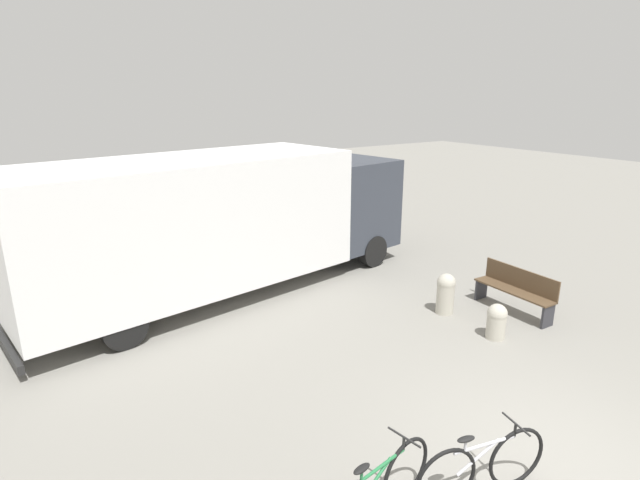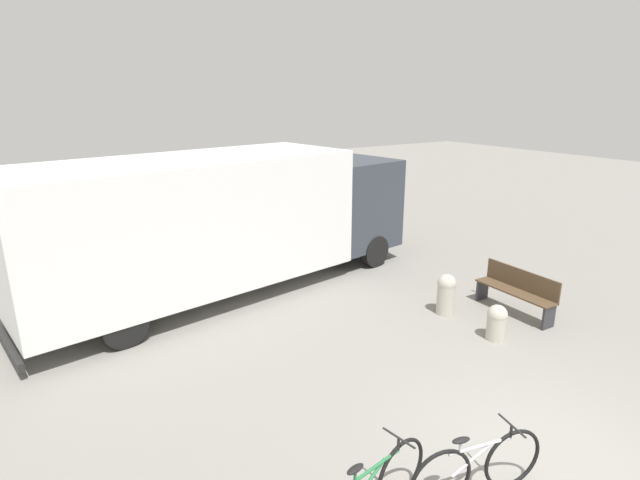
{
  "view_description": "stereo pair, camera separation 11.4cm",
  "coord_description": "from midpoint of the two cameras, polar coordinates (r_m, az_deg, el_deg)",
  "views": [
    {
      "loc": [
        -5.23,
        -2.71,
        4.42
      ],
      "look_at": [
        -0.07,
        5.07,
        1.63
      ],
      "focal_mm": 28.0,
      "sensor_mm": 36.0,
      "label": 1
    },
    {
      "loc": [
        -5.13,
        -2.77,
        4.42
      ],
      "look_at": [
        -0.07,
        5.07,
        1.63
      ],
      "focal_mm": 28.0,
      "sensor_mm": 36.0,
      "label": 2
    }
  ],
  "objects": [
    {
      "name": "bollard_near_bench",
      "position": [
        9.86,
        19.21,
        -8.66
      ],
      "size": [
        0.37,
        0.37,
        0.68
      ],
      "color": "#B2AD9E",
      "rests_on": "ground"
    },
    {
      "name": "delivery_truck",
      "position": [
        11.32,
        -11.27,
        2.47
      ],
      "size": [
        9.52,
        3.85,
        3.11
      ],
      "rotation": [
        0.0,
        0.0,
        0.15
      ],
      "color": "white",
      "rests_on": "ground"
    },
    {
      "name": "park_bench",
      "position": [
        11.08,
        21.23,
        -5.2
      ],
      "size": [
        0.46,
        1.76,
        0.92
      ],
      "rotation": [
        0.0,
        0.0,
        1.53
      ],
      "color": "brown",
      "rests_on": "ground"
    },
    {
      "name": "ground_plane",
      "position": [
        7.34,
        24.34,
        -22.06
      ],
      "size": [
        60.0,
        60.0,
        0.0
      ],
      "primitive_type": "plane",
      "color": "gray"
    },
    {
      "name": "bicycle_middle",
      "position": [
        6.36,
        17.51,
        -23.42
      ],
      "size": [
        1.68,
        0.52,
        0.86
      ],
      "rotation": [
        0.0,
        0.0,
        -0.22
      ],
      "color": "black",
      "rests_on": "ground"
    },
    {
      "name": "bollard_far_bench",
      "position": [
        10.59,
        13.87,
        -5.79
      ],
      "size": [
        0.38,
        0.38,
        0.86
      ],
      "color": "#B2AD9E",
      "rests_on": "ground"
    }
  ]
}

